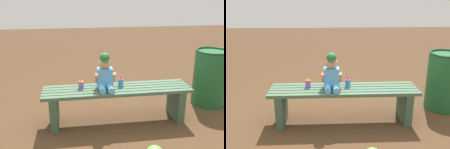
% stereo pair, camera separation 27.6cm
% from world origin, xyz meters
% --- Properties ---
extents(ground_plane, '(16.00, 16.00, 0.00)m').
position_xyz_m(ground_plane, '(0.00, 0.00, 0.00)').
color(ground_plane, '#4C331E').
extents(park_bench, '(1.66, 0.38, 0.41)m').
position_xyz_m(park_bench, '(0.00, -0.00, 0.28)').
color(park_bench, '#47664C').
rests_on(park_bench, ground_plane).
extents(child_figure, '(0.23, 0.27, 0.40)m').
position_xyz_m(child_figure, '(-0.14, 0.01, 0.59)').
color(child_figure, '#59A5E5').
rests_on(child_figure, park_bench).
extents(sippy_cup_left, '(0.06, 0.06, 0.12)m').
position_xyz_m(sippy_cup_left, '(-0.40, 0.05, 0.47)').
color(sippy_cup_left, '#8C4CCC').
rests_on(sippy_cup_left, park_bench).
extents(sippy_cup_right, '(0.06, 0.06, 0.12)m').
position_xyz_m(sippy_cup_right, '(0.05, 0.05, 0.47)').
color(sippy_cup_right, '#338CE5').
rests_on(sippy_cup_right, park_bench).
extents(trash_bin, '(0.44, 0.44, 0.74)m').
position_xyz_m(trash_bin, '(1.30, 0.30, 0.37)').
color(trash_bin, '#1E592D').
rests_on(trash_bin, ground_plane).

